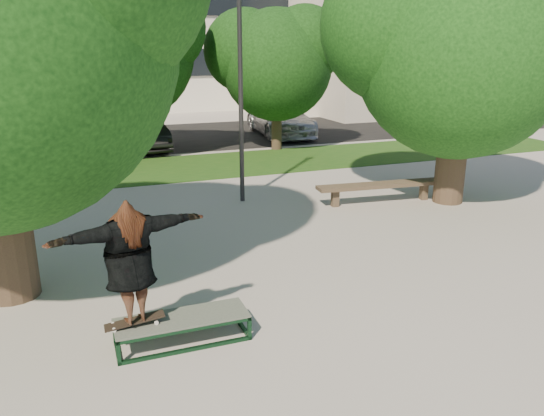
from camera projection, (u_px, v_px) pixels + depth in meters
name	position (u px, v px, depth m)	size (l,w,h in m)	color
ground	(275.00, 281.00, 9.20)	(120.00, 120.00, 0.00)	gray
grass_strip	(202.00, 166.00, 18.03)	(30.00, 4.00, 0.02)	#164714
asphalt_strip	(145.00, 138.00, 23.50)	(40.00, 8.00, 0.01)	black
tree_right	(458.00, 38.00, 12.77)	(6.24, 5.33, 6.51)	#38281E
bg_tree_mid	(122.00, 43.00, 18.46)	(5.76, 4.92, 6.24)	#38281E
bg_tree_right	(274.00, 58.00, 20.03)	(5.04, 4.31, 5.43)	#38281E
lamppost	(240.00, 78.00, 13.09)	(0.25, 0.15, 6.11)	#2D2D30
side_building	(414.00, 45.00, 33.82)	(15.00, 10.00, 8.00)	beige
grind_box	(182.00, 329.00, 7.25)	(1.80, 0.60, 0.38)	#10321B
skater_rig	(130.00, 262.00, 6.72)	(2.10, 1.00, 1.73)	white
bench	(381.00, 186.00, 13.69)	(3.46, 0.80, 0.53)	brown
car_dark	(140.00, 130.00, 20.88)	(1.57, 4.51, 1.48)	black
car_grey	(98.00, 128.00, 22.13)	(2.18, 4.72, 1.31)	#5A595F
car_silver_b	(280.00, 117.00, 24.37)	(2.20, 5.42, 1.57)	silver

